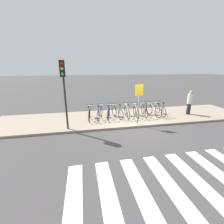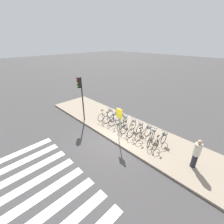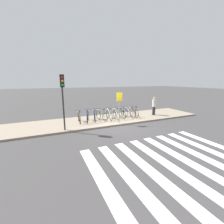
{
  "view_description": "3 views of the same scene",
  "coord_description": "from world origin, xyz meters",
  "px_view_note": "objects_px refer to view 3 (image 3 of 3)",
  "views": [
    {
      "loc": [
        -2.77,
        -7.36,
        3.27
      ],
      "look_at": [
        -1.0,
        1.54,
        0.55
      ],
      "focal_mm": 24.0,
      "sensor_mm": 36.0,
      "label": 1
    },
    {
      "loc": [
        5.56,
        -5.55,
        6.03
      ],
      "look_at": [
        -1.47,
        1.37,
        1.21
      ],
      "focal_mm": 24.0,
      "sensor_mm": 36.0,
      "label": 2
    },
    {
      "loc": [
        -4.65,
        -9.29,
        3.25
      ],
      "look_at": [
        0.05,
        1.12,
        0.82
      ],
      "focal_mm": 24.0,
      "sensor_mm": 36.0,
      "label": 3
    }
  ],
  "objects_px": {
    "pedestrian": "(154,106)",
    "traffic_light": "(63,91)",
    "parked_bicycle_7": "(128,112)",
    "parked_bicycle_8": "(133,112)",
    "parked_bicycle_0": "(79,117)",
    "parked_bicycle_1": "(88,116)",
    "sign_post": "(119,103)",
    "parked_bicycle_5": "(116,114)",
    "parked_bicycle_3": "(101,115)",
    "parked_bicycle_2": "(95,115)",
    "parked_bicycle_4": "(109,114)",
    "parked_bicycle_6": "(122,113)"
  },
  "relations": [
    {
      "from": "pedestrian",
      "to": "traffic_light",
      "type": "height_order",
      "value": "traffic_light"
    },
    {
      "from": "parked_bicycle_7",
      "to": "parked_bicycle_8",
      "type": "distance_m",
      "value": 0.58
    },
    {
      "from": "parked_bicycle_0",
      "to": "parked_bicycle_1",
      "type": "bearing_deg",
      "value": 1.55
    },
    {
      "from": "parked_bicycle_7",
      "to": "pedestrian",
      "type": "height_order",
      "value": "pedestrian"
    },
    {
      "from": "parked_bicycle_0",
      "to": "sign_post",
      "type": "bearing_deg",
      "value": -27.71
    },
    {
      "from": "parked_bicycle_5",
      "to": "parked_bicycle_8",
      "type": "bearing_deg",
      "value": 2.85
    },
    {
      "from": "parked_bicycle_3",
      "to": "parked_bicycle_5",
      "type": "height_order",
      "value": "same"
    },
    {
      "from": "parked_bicycle_2",
      "to": "parked_bicycle_3",
      "type": "xyz_separation_m",
      "value": [
        0.51,
        -0.06,
        0.0
      ]
    },
    {
      "from": "parked_bicycle_5",
      "to": "traffic_light",
      "type": "distance_m",
      "value": 4.93
    },
    {
      "from": "parked_bicycle_1",
      "to": "parked_bicycle_8",
      "type": "xyz_separation_m",
      "value": [
        4.13,
        -0.0,
        0.0
      ]
    },
    {
      "from": "parked_bicycle_4",
      "to": "parked_bicycle_6",
      "type": "height_order",
      "value": "same"
    },
    {
      "from": "parked_bicycle_1",
      "to": "parked_bicycle_2",
      "type": "height_order",
      "value": "same"
    },
    {
      "from": "parked_bicycle_0",
      "to": "parked_bicycle_8",
      "type": "distance_m",
      "value": 4.8
    },
    {
      "from": "parked_bicycle_3",
      "to": "sign_post",
      "type": "relative_size",
      "value": 0.66
    },
    {
      "from": "parked_bicycle_1",
      "to": "parked_bicycle_3",
      "type": "xyz_separation_m",
      "value": [
        1.08,
        -0.01,
        0.0
      ]
    },
    {
      "from": "parked_bicycle_1",
      "to": "parked_bicycle_8",
      "type": "height_order",
      "value": "same"
    },
    {
      "from": "parked_bicycle_2",
      "to": "parked_bicycle_6",
      "type": "bearing_deg",
      "value": -1.72
    },
    {
      "from": "traffic_light",
      "to": "parked_bicycle_2",
      "type": "bearing_deg",
      "value": 31.69
    },
    {
      "from": "parked_bicycle_3",
      "to": "parked_bicycle_8",
      "type": "xyz_separation_m",
      "value": [
        3.05,
        0.01,
        0.0
      ]
    },
    {
      "from": "parked_bicycle_3",
      "to": "parked_bicycle_6",
      "type": "distance_m",
      "value": 1.89
    },
    {
      "from": "parked_bicycle_5",
      "to": "parked_bicycle_8",
      "type": "height_order",
      "value": "same"
    },
    {
      "from": "parked_bicycle_8",
      "to": "sign_post",
      "type": "distance_m",
      "value": 2.79
    },
    {
      "from": "sign_post",
      "to": "parked_bicycle_7",
      "type": "bearing_deg",
      "value": 40.48
    },
    {
      "from": "parked_bicycle_1",
      "to": "pedestrian",
      "type": "distance_m",
      "value": 6.17
    },
    {
      "from": "traffic_light",
      "to": "sign_post",
      "type": "xyz_separation_m",
      "value": [
        3.89,
        0.05,
        -0.95
      ]
    },
    {
      "from": "parked_bicycle_3",
      "to": "parked_bicycle_2",
      "type": "bearing_deg",
      "value": 173.5
    },
    {
      "from": "parked_bicycle_0",
      "to": "parked_bicycle_3",
      "type": "distance_m",
      "value": 1.75
    },
    {
      "from": "parked_bicycle_3",
      "to": "traffic_light",
      "type": "bearing_deg",
      "value": -153.78
    },
    {
      "from": "parked_bicycle_3",
      "to": "traffic_light",
      "type": "xyz_separation_m",
      "value": [
        -2.97,
        -1.46,
        2.07
      ]
    },
    {
      "from": "parked_bicycle_0",
      "to": "pedestrian",
      "type": "height_order",
      "value": "pedestrian"
    },
    {
      "from": "parked_bicycle_6",
      "to": "pedestrian",
      "type": "distance_m",
      "value": 3.22
    },
    {
      "from": "parked_bicycle_2",
      "to": "parked_bicycle_6",
      "type": "height_order",
      "value": "same"
    },
    {
      "from": "parked_bicycle_1",
      "to": "sign_post",
      "type": "distance_m",
      "value": 2.7
    },
    {
      "from": "parked_bicycle_2",
      "to": "sign_post",
      "type": "xyz_separation_m",
      "value": [
        1.43,
        -1.47,
        1.12
      ]
    },
    {
      "from": "parked_bicycle_0",
      "to": "parked_bicycle_4",
      "type": "distance_m",
      "value": 2.42
    },
    {
      "from": "parked_bicycle_6",
      "to": "parked_bicycle_0",
      "type": "bearing_deg",
      "value": 179.9
    },
    {
      "from": "parked_bicycle_4",
      "to": "pedestrian",
      "type": "bearing_deg",
      "value": -3.04
    },
    {
      "from": "parked_bicycle_0",
      "to": "parked_bicycle_6",
      "type": "xyz_separation_m",
      "value": [
        3.64,
        -0.01,
        0.0
      ]
    },
    {
      "from": "parked_bicycle_2",
      "to": "parked_bicycle_7",
      "type": "xyz_separation_m",
      "value": [
        2.98,
        -0.14,
        0.0
      ]
    },
    {
      "from": "parked_bicycle_0",
      "to": "parked_bicycle_5",
      "type": "xyz_separation_m",
      "value": [
        3.03,
        -0.07,
        0.0
      ]
    },
    {
      "from": "pedestrian",
      "to": "traffic_light",
      "type": "bearing_deg",
      "value": -171.64
    },
    {
      "from": "parked_bicycle_4",
      "to": "traffic_light",
      "type": "height_order",
      "value": "traffic_light"
    },
    {
      "from": "parked_bicycle_7",
      "to": "parked_bicycle_8",
      "type": "xyz_separation_m",
      "value": [
        0.58,
        0.09,
        0.0
      ]
    },
    {
      "from": "parked_bicycle_2",
      "to": "parked_bicycle_8",
      "type": "height_order",
      "value": "same"
    },
    {
      "from": "parked_bicycle_0",
      "to": "parked_bicycle_2",
      "type": "relative_size",
      "value": 1.02
    },
    {
      "from": "parked_bicycle_8",
      "to": "sign_post",
      "type": "relative_size",
      "value": 0.68
    },
    {
      "from": "traffic_light",
      "to": "parked_bicycle_0",
      "type": "bearing_deg",
      "value": 50.0
    },
    {
      "from": "parked_bicycle_5",
      "to": "parked_bicycle_7",
      "type": "xyz_separation_m",
      "value": [
        1.2,
        -0.01,
        0.0
      ]
    },
    {
      "from": "parked_bicycle_4",
      "to": "parked_bicycle_3",
      "type": "bearing_deg",
      "value": 175.89
    },
    {
      "from": "parked_bicycle_2",
      "to": "traffic_light",
      "type": "relative_size",
      "value": 0.43
    }
  ]
}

